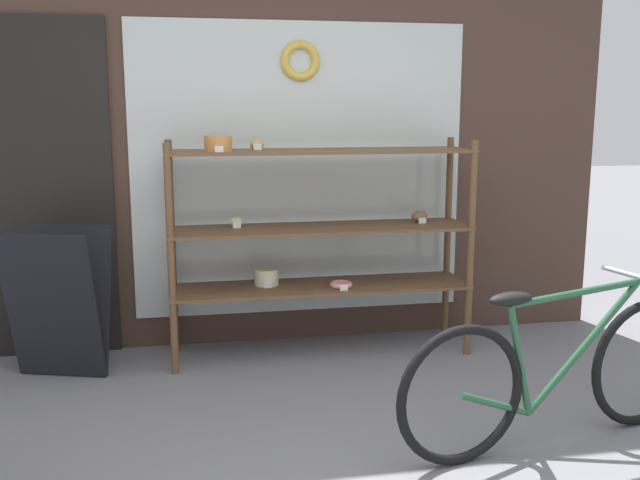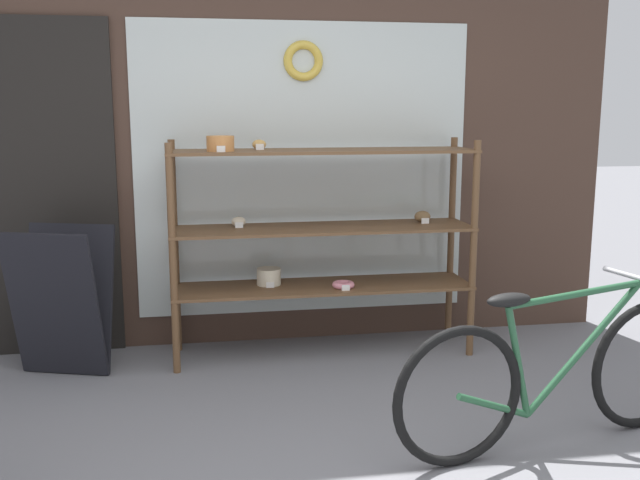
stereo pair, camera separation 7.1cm
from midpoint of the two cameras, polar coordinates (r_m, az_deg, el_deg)
storefront_facade at (r=4.70m, az=-4.00°, el=11.51°), size 4.61×0.13×3.38m
display_case at (r=4.45m, az=0.25°, el=1.08°), size 1.88×0.45×1.39m
bicycle at (r=3.52m, az=18.93°, el=-10.16°), size 1.67×0.51×0.77m
sandwich_board at (r=4.42m, az=-19.51°, el=-4.67°), size 0.63×0.53×0.87m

